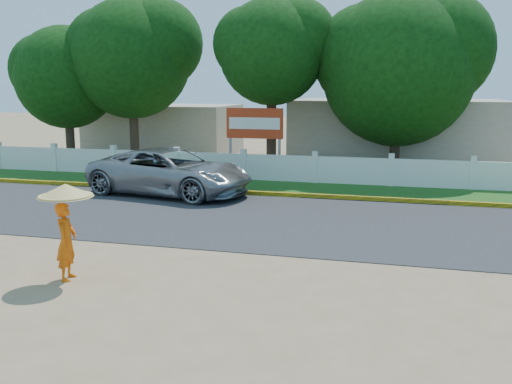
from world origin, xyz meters
TOP-DOWN VIEW (x-y plane):
  - ground at (0.00, 0.00)m, footprint 120.00×120.00m
  - road at (0.00, 4.50)m, footprint 60.00×7.00m
  - grass_verge at (0.00, 9.75)m, footprint 60.00×3.50m
  - curb at (0.00, 8.05)m, footprint 40.00×0.18m
  - fence at (0.00, 11.20)m, footprint 40.00×0.10m
  - building_near at (3.00, 18.00)m, footprint 10.00×6.00m
  - building_far at (-10.00, 19.00)m, footprint 8.00×5.00m
  - vehicle at (-4.65, 7.41)m, footprint 6.40×3.78m
  - monk_with_parasol at (-2.97, -1.66)m, footprint 1.09×1.09m
  - billboard at (-2.82, 12.30)m, footprint 2.50×0.13m
  - tree_row at (0.74, 14.22)m, footprint 32.86×7.07m

SIDE VIEW (x-z plane):
  - ground at x=0.00m, z-range 0.00..0.00m
  - road at x=0.00m, z-range 0.00..0.02m
  - grass_verge at x=0.00m, z-range 0.00..0.03m
  - curb at x=0.00m, z-range 0.00..0.16m
  - fence at x=0.00m, z-range 0.00..1.10m
  - vehicle at x=-4.65m, z-range 0.00..1.67m
  - monk_with_parasol at x=-2.97m, z-range 0.30..2.29m
  - building_far at x=-10.00m, z-range 0.00..2.80m
  - building_near at x=3.00m, z-range 0.00..3.20m
  - billboard at x=-2.82m, z-range 0.67..3.62m
  - tree_row at x=0.74m, z-range 0.65..9.25m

